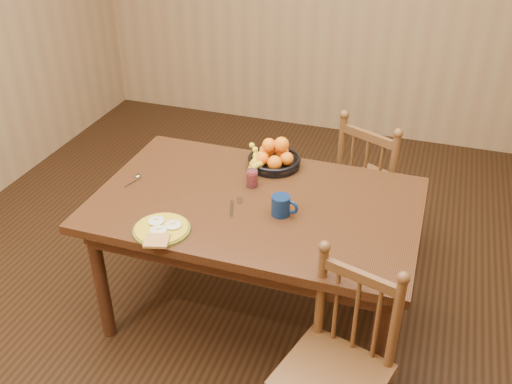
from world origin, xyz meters
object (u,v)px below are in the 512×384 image
(coffee_mug, at_px, (282,205))
(fruit_bowl, at_px, (273,157))
(breakfast_plate, at_px, (161,229))
(chair_near, at_px, (337,367))
(dining_table, at_px, (256,215))
(chair_far, at_px, (375,189))

(coffee_mug, relative_size, fruit_bowl, 0.41)
(breakfast_plate, bearing_deg, chair_near, -15.38)
(fruit_bowl, bearing_deg, breakfast_plate, -111.91)
(chair_near, height_order, coffee_mug, chair_near)
(breakfast_plate, relative_size, fruit_bowl, 0.93)
(chair_near, distance_m, coffee_mug, 0.78)
(chair_near, bearing_deg, dining_table, 147.81)
(dining_table, bearing_deg, chair_near, -48.31)
(breakfast_plate, height_order, fruit_bowl, fruit_bowl)
(dining_table, distance_m, chair_far, 0.96)
(dining_table, distance_m, fruit_bowl, 0.39)
(dining_table, xyz_separation_m, chair_far, (0.51, 0.79, -0.21))
(dining_table, bearing_deg, coffee_mug, -26.79)
(coffee_mug, xyz_separation_m, fruit_bowl, (-0.18, 0.44, 0.00))
(chair_far, height_order, fruit_bowl, chair_far)
(dining_table, height_order, coffee_mug, coffee_mug)
(dining_table, xyz_separation_m, fruit_bowl, (-0.02, 0.37, 0.14))
(dining_table, bearing_deg, fruit_bowl, 93.82)
(chair_far, distance_m, fruit_bowl, 0.76)
(chair_near, relative_size, breakfast_plate, 2.99)
(chair_near, height_order, breakfast_plate, chair_near)
(chair_far, relative_size, chair_near, 1.05)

